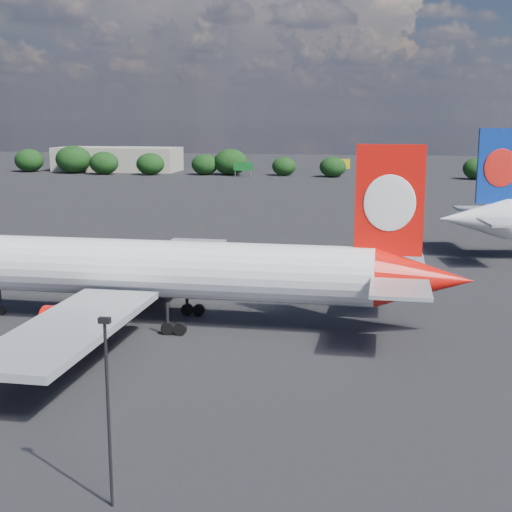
# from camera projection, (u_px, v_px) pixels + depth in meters

# --- Properties ---
(ground) EXTENTS (500.00, 500.00, 0.00)m
(ground) POSITION_uv_depth(u_px,v_px,m) (208.00, 244.00, 105.41)
(ground) COLOR black
(ground) RESTS_ON ground
(qantas_airliner) EXTENTS (49.76, 47.19, 16.31)m
(qantas_airliner) POSITION_uv_depth(u_px,v_px,m) (174.00, 271.00, 63.62)
(qantas_airliner) COLOR white
(qantas_airliner) RESTS_ON ground
(apron_lamp_post) EXTENTS (0.55, 0.30, 9.49)m
(apron_lamp_post) POSITION_uv_depth(u_px,v_px,m) (108.00, 402.00, 33.49)
(apron_lamp_post) COLOR black
(apron_lamp_post) RESTS_ON ground
(terminal_building) EXTENTS (42.00, 16.00, 8.00)m
(terminal_building) POSITION_uv_depth(u_px,v_px,m) (118.00, 159.00, 243.49)
(terminal_building) COLOR gray
(terminal_building) RESTS_ON ground
(highway_sign) EXTENTS (6.00, 0.30, 4.50)m
(highway_sign) POSITION_uv_depth(u_px,v_px,m) (243.00, 167.00, 219.93)
(highway_sign) COLOR #125E20
(highway_sign) RESTS_ON ground
(billboard_yellow) EXTENTS (5.00, 0.30, 5.50)m
(billboard_yellow) POSITION_uv_depth(u_px,v_px,m) (342.00, 164.00, 220.29)
(billboard_yellow) COLOR yellow
(billboard_yellow) RESTS_ON ground
(horizon_treeline) EXTENTS (209.17, 14.25, 9.04)m
(horizon_treeline) POSITION_uv_depth(u_px,v_px,m) (308.00, 165.00, 220.09)
(horizon_treeline) COLOR black
(horizon_treeline) RESTS_ON ground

